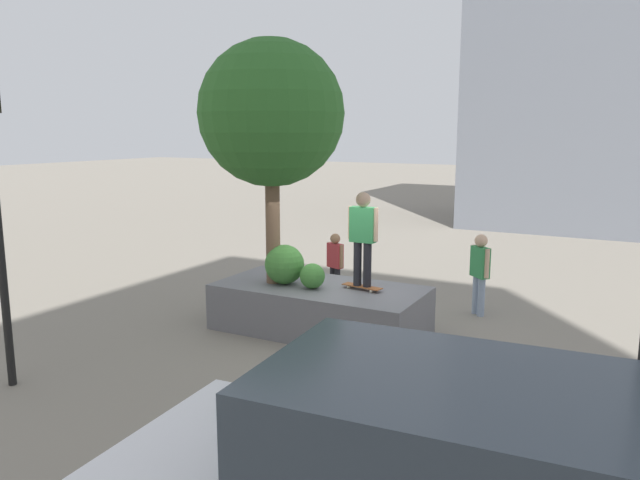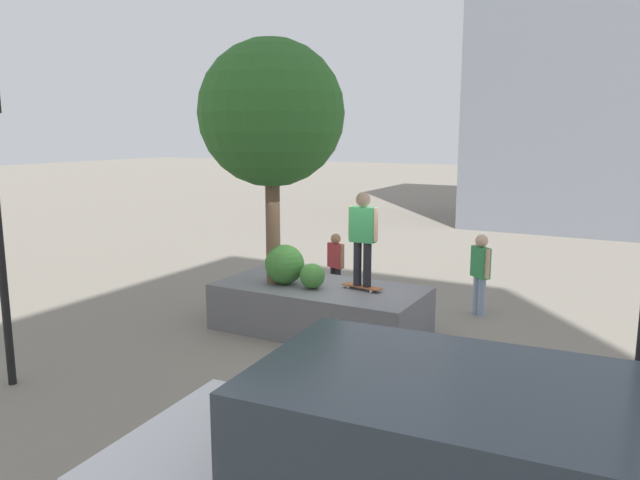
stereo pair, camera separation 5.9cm
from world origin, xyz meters
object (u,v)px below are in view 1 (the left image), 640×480
planter_ledge (320,308)px  pedestrian_crossing (480,269)px  bystander_watching (335,261)px  plaza_tree (271,114)px  skateboard (362,287)px  passerby_with_bag (488,435)px  skateboarder (363,232)px

planter_ledge → pedestrian_crossing: size_ratio=2.32×
planter_ledge → bystander_watching: 2.47m
plaza_tree → skateboard: (-1.77, -0.31, -3.20)m
planter_ledge → pedestrian_crossing: 3.55m
skateboard → passerby_with_bag: bearing=126.7°
bystander_watching → planter_ledge: bearing=109.9°
planter_ledge → passerby_with_bag: passerby_with_bag is taller
pedestrian_crossing → plaza_tree: bearing=38.2°
plaza_tree → pedestrian_crossing: 5.36m
plaza_tree → passerby_with_bag: 7.42m
planter_ledge → skateboarder: 1.76m
bystander_watching → passerby_with_bag: size_ratio=0.95×
pedestrian_crossing → bystander_watching: bearing=3.5°
passerby_with_bag → skateboard: bearing=-53.3°
skateboard → plaza_tree: bearing=10.0°
planter_ledge → bystander_watching: bystander_watching is taller
plaza_tree → skateboarder: bearing=-170.0°
planter_ledge → skateboarder: bearing=-171.7°
plaza_tree → bystander_watching: size_ratio=3.08×
skateboarder → bystander_watching: size_ratio=1.17×
plaza_tree → pedestrian_crossing: (-3.41, -2.68, -3.15)m
planter_ledge → skateboard: (-0.83, -0.12, 0.50)m
pedestrian_crossing → skateboarder: bearing=55.4°
skateboard → passerby_with_bag: (-3.39, 4.54, -0.03)m
bystander_watching → plaza_tree: bearing=87.4°
bystander_watching → pedestrian_crossing: (-3.29, -0.20, 0.12)m
skateboarder → passerby_with_bag: (-3.39, 4.54, -1.07)m
bystander_watching → skateboarder: bearing=127.5°
bystander_watching → passerby_with_bag: passerby_with_bag is taller
bystander_watching → passerby_with_bag: bearing=127.0°
planter_ledge → passerby_with_bag: size_ratio=2.52×
pedestrian_crossing → passerby_with_bag: 7.13m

